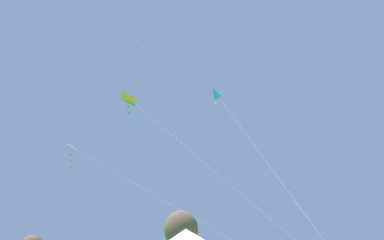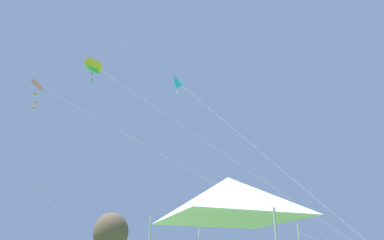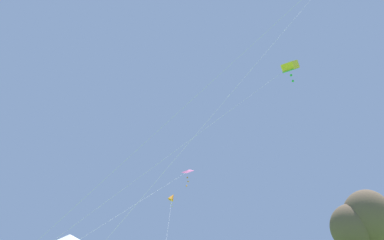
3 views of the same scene
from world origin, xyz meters
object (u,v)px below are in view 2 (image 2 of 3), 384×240
festival_tent (229,198)px  kite_yellow_box_4 (94,66)px  kite_cyan_diamond_0 (177,81)px  kite_pink_delta_1 (43,88)px

festival_tent → kite_yellow_box_4: bearing=57.4°
kite_cyan_diamond_0 → festival_tent: bearing=-149.0°
kite_pink_delta_1 → kite_yellow_box_4: 9.83m
kite_cyan_diamond_0 → kite_pink_delta_1: size_ratio=1.29×
kite_yellow_box_4 → festival_tent: bearing=-122.6°
kite_pink_delta_1 → kite_cyan_diamond_0: bearing=8.3°
kite_cyan_diamond_0 → kite_pink_delta_1: kite_cyan_diamond_0 is taller
festival_tent → kite_cyan_diamond_0: (16.08, 9.67, 13.48)m
festival_tent → kite_yellow_box_4: (7.10, 11.13, 10.50)m
kite_pink_delta_1 → kite_yellow_box_4: (7.04, 3.78, 5.71)m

